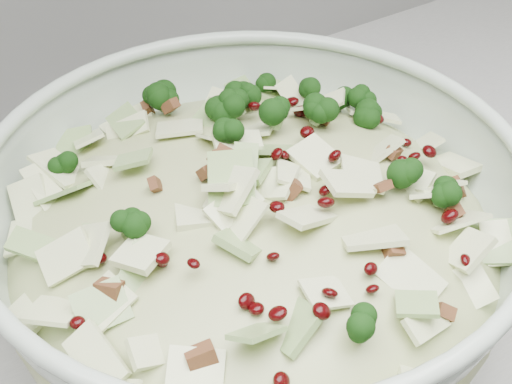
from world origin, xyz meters
The scene contains 2 objects.
mixing_bowl centered at (0.34, 1.60, 0.99)m, with size 0.52×0.52×0.17m.
salad centered at (0.34, 1.60, 1.01)m, with size 0.52×0.52×0.17m.
Camera 1 is at (0.12, 1.26, 1.38)m, focal length 50.00 mm.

